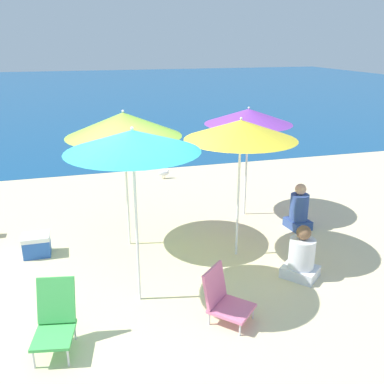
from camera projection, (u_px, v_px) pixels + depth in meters
The scene contains 12 objects.
ground_plane at pixel (121, 296), 5.81m from camera, with size 60.00×60.00×0.00m, color beige.
sea_water at pixel (75, 90), 29.19m from camera, with size 60.00×40.00×0.01m.
beach_umbrella_yellow at pixel (241, 130), 6.25m from camera, with size 1.68×1.68×2.22m.
beach_umbrella_lime at pixel (123, 125), 6.60m from camera, with size 1.81×1.81×2.27m.
beach_umbrella_teal at pixel (133, 141), 5.01m from camera, with size 1.63×1.63×2.33m.
beach_umbrella_purple at pixel (249, 117), 7.87m from camera, with size 1.63×1.63×2.13m.
beach_chair_green at pixel (55, 318), 4.74m from camera, with size 0.52×0.67×0.77m.
beach_chair_pink at pixel (223, 298), 5.23m from camera, with size 0.70×0.70×0.67m.
person_seated_near at pixel (301, 257), 6.17m from camera, with size 0.62×0.63×0.81m.
person_seated_far at pixel (299, 210), 7.79m from camera, with size 0.42×0.47×0.85m.
cooler_box at pixel (37, 245), 6.85m from camera, with size 0.43×0.35×0.35m.
seagull at pixel (164, 173), 10.66m from camera, with size 0.27×0.11×0.23m.
Camera 1 is at (-0.43, -5.07, 3.28)m, focal length 40.00 mm.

